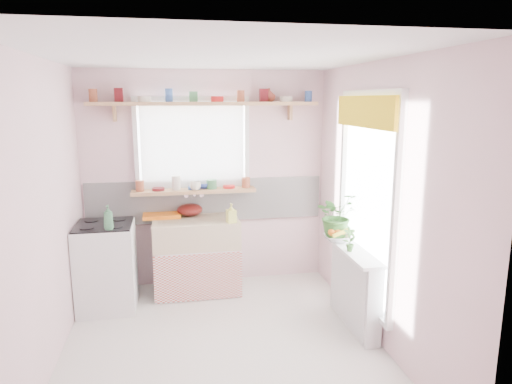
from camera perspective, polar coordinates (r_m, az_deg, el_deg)
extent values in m
plane|color=silver|center=(4.28, -4.09, -18.96)|extent=(3.20, 3.20, 0.00)
plane|color=white|center=(3.70, -4.66, 16.63)|extent=(3.20, 3.20, 0.00)
plane|color=beige|center=(5.36, -6.23, 1.60)|extent=(2.80, 0.00, 2.80)
plane|color=beige|center=(2.30, 0.13, -12.06)|extent=(2.80, 0.00, 2.80)
plane|color=beige|center=(3.91, -25.22, -3.17)|extent=(0.00, 3.20, 3.20)
plane|color=beige|center=(4.18, 15.08, -1.56)|extent=(0.00, 3.20, 3.20)
cube|color=white|center=(5.39, -6.16, -1.05)|extent=(2.74, 0.03, 0.50)
cube|color=pink|center=(5.44, -6.11, -3.11)|extent=(2.74, 0.02, 0.12)
cube|color=white|center=(5.29, -7.95, 5.80)|extent=(1.20, 0.01, 1.00)
cube|color=white|center=(5.23, -7.92, 5.73)|extent=(1.15, 0.02, 0.95)
cube|color=white|center=(4.36, 13.90, -0.98)|extent=(0.01, 1.10, 1.90)
cube|color=yellow|center=(4.23, 13.37, 9.75)|extent=(0.03, 1.20, 0.28)
cube|color=white|center=(5.32, -7.38, -9.42)|extent=(0.85, 0.55, 0.55)
cube|color=#C6483A|center=(5.06, -7.19, -10.54)|extent=(0.95, 0.02, 0.53)
cube|color=beige|center=(5.18, -7.50, -5.02)|extent=(0.95, 0.55, 0.30)
cylinder|color=silver|center=(5.33, -7.76, -0.14)|extent=(0.03, 0.22, 0.03)
cube|color=white|center=(5.07, -18.17, -8.88)|extent=(0.58, 0.58, 0.90)
cube|color=black|center=(4.93, -18.50, -3.92)|extent=(0.56, 0.56, 0.02)
cylinder|color=black|center=(4.82, -20.39, -4.23)|extent=(0.14, 0.14, 0.01)
cylinder|color=black|center=(4.78, -17.07, -4.14)|extent=(0.14, 0.14, 0.01)
cylinder|color=black|center=(5.09, -19.87, -3.38)|extent=(0.14, 0.14, 0.01)
cylinder|color=black|center=(5.05, -16.73, -3.29)|extent=(0.14, 0.14, 0.01)
cube|color=white|center=(4.59, 12.26, -11.77)|extent=(0.15, 0.90, 0.75)
cube|color=white|center=(4.44, 12.11, -7.24)|extent=(0.22, 0.95, 0.03)
cube|color=tan|center=(5.25, -7.74, 0.14)|extent=(1.40, 0.22, 0.04)
cube|color=tan|center=(5.15, -6.33, 10.92)|extent=(2.52, 0.24, 0.04)
cylinder|color=#A55133|center=(5.20, -19.69, 11.22)|extent=(0.11, 0.11, 0.12)
cylinder|color=#590F14|center=(5.16, -16.77, 11.40)|extent=(0.11, 0.11, 0.12)
cylinder|color=silver|center=(5.14, -13.79, 11.22)|extent=(0.11, 0.11, 0.06)
cylinder|color=#3359A5|center=(5.14, -10.82, 11.68)|extent=(0.11, 0.11, 0.12)
cylinder|color=#3F7F4C|center=(5.14, -7.84, 11.78)|extent=(0.11, 0.11, 0.12)
cylinder|color=red|center=(5.16, -4.86, 11.51)|extent=(0.11, 0.11, 0.06)
cylinder|color=#A55133|center=(5.20, -1.93, 11.87)|extent=(0.11, 0.11, 0.12)
cylinder|color=#590F14|center=(5.24, 0.97, 11.87)|extent=(0.11, 0.11, 0.12)
cylinder|color=silver|center=(5.30, 3.80, 11.52)|extent=(0.11, 0.11, 0.06)
cylinder|color=#3359A5|center=(5.37, 6.58, 11.79)|extent=(0.11, 0.11, 0.12)
cylinder|color=#A55133|center=(5.25, -14.53, 0.74)|extent=(0.11, 0.11, 0.12)
cylinder|color=#590F14|center=(5.24, -12.28, 0.83)|extent=(0.11, 0.11, 0.12)
cylinder|color=silver|center=(5.24, -10.01, 0.59)|extent=(0.11, 0.11, 0.06)
cylinder|color=#3359A5|center=(5.24, -7.76, 0.99)|extent=(0.11, 0.11, 0.12)
cylinder|color=#3F7F4C|center=(5.25, -5.51, 1.07)|extent=(0.11, 0.11, 0.12)
cylinder|color=red|center=(5.28, -3.27, 0.83)|extent=(0.11, 0.11, 0.06)
cylinder|color=#A55133|center=(5.30, -1.06, 1.23)|extent=(0.11, 0.11, 0.12)
cube|color=orange|center=(5.33, -11.70, -2.81)|extent=(0.42, 0.32, 0.04)
ellipsoid|color=#56110E|center=(5.32, -8.27, -2.20)|extent=(0.34, 0.34, 0.13)
imported|color=#366A2A|center=(4.71, 10.05, -2.84)|extent=(0.54, 0.51, 0.48)
imported|color=silver|center=(4.65, 10.11, -5.67)|extent=(0.29, 0.29, 0.07)
imported|color=#3A6B2A|center=(4.34, 11.64, -5.80)|extent=(0.14, 0.11, 0.24)
imported|color=#CDD05C|center=(4.96, -3.11, -2.65)|extent=(0.11, 0.11, 0.21)
imported|color=white|center=(5.18, -7.59, 0.76)|extent=(0.15, 0.15, 0.10)
imported|color=#354CAD|center=(5.31, -6.54, 0.85)|extent=(0.25, 0.25, 0.06)
imported|color=brown|center=(5.32, 1.66, 12.03)|extent=(0.17, 0.17, 0.15)
imported|color=#3E7C52|center=(4.68, -17.98, -3.03)|extent=(0.12, 0.12, 0.25)
sphere|color=orange|center=(4.63, 10.14, -5.00)|extent=(0.08, 0.08, 0.08)
sphere|color=orange|center=(4.68, 10.70, -4.85)|extent=(0.08, 0.08, 0.08)
sphere|color=orange|center=(4.64, 9.47, -4.97)|extent=(0.08, 0.08, 0.08)
cylinder|color=yellow|center=(4.59, 10.60, -5.04)|extent=(0.18, 0.04, 0.10)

